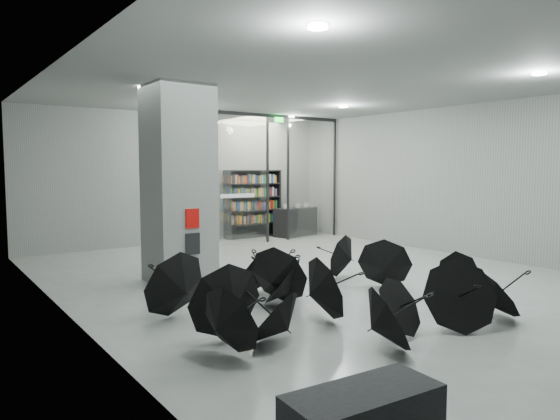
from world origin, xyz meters
TOP-DOWN VIEW (x-y plane):
  - room at (0.00, 0.00)m, footprint 14.00×14.02m
  - column at (-2.50, 2.00)m, footprint 1.20×1.20m
  - fire_cabinet at (-2.50, 1.38)m, footprint 0.28×0.04m
  - info_panel at (-2.50, 1.38)m, footprint 0.30×0.03m
  - exit_sign at (2.40, 5.30)m, footprint 0.30×0.06m
  - glass_partition at (2.39, 5.50)m, footprint 5.06×0.08m
  - bench at (-3.86, -4.67)m, footprint 1.44×0.70m
  - bookshelf at (2.36, 6.75)m, footprint 2.06×0.41m
  - shop_counter at (3.73, 6.18)m, footprint 1.71×0.98m
  - umbrella_cluster at (-1.73, -1.70)m, footprint 5.50×4.62m

SIDE VIEW (x-z plane):
  - bench at x=-3.86m, z-range 0.00..0.45m
  - umbrella_cluster at x=-1.73m, z-range -0.34..0.95m
  - shop_counter at x=3.73m, z-range 0.00..0.97m
  - info_panel at x=-2.50m, z-range 0.64..1.06m
  - bookshelf at x=2.36m, z-range 0.00..2.26m
  - fire_cabinet at x=-2.50m, z-range 1.16..1.54m
  - column at x=-2.50m, z-range 0.00..4.00m
  - glass_partition at x=2.39m, z-range 0.18..4.18m
  - room at x=0.00m, z-range 0.84..4.85m
  - exit_sign at x=2.40m, z-range 3.74..3.90m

